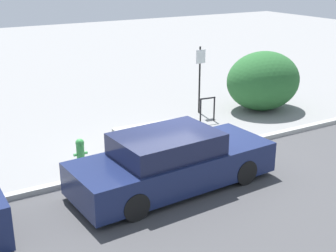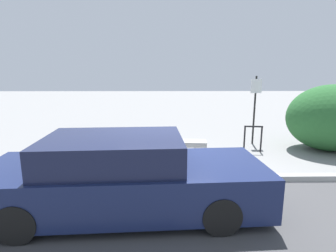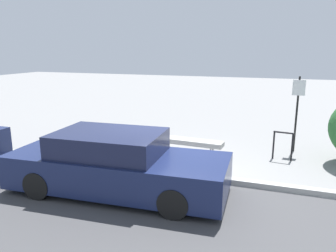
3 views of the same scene
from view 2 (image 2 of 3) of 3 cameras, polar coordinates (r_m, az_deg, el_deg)
name	(u,v)px [view 2 (image 2 of 3)]	position (r m, az deg, el deg)	size (l,w,h in m)	color
ground_plane	(169,181)	(6.04, 0.29, -11.85)	(60.00, 60.00, 0.00)	gray
curb	(169,178)	(6.02, 0.29, -11.28)	(60.00, 0.20, 0.13)	#A8A8A3
bench	(169,143)	(7.26, 0.26, -3.75)	(2.07, 0.55, 0.56)	#515156
bike_rack	(253,136)	(8.41, 18.01, -2.09)	(0.55, 0.11, 0.83)	black
sign_post	(255,104)	(9.26, 18.39, 4.63)	(0.36, 0.08, 2.30)	black
fire_hydrant	(81,153)	(7.04, -18.41, -5.52)	(0.36, 0.22, 0.77)	#338C3F
shrub_hedge	(332,118)	(9.58, 32.09, 1.52)	(2.73, 2.19, 2.06)	#28602D
parked_car_near	(123,177)	(4.68, -9.69, -10.89)	(4.85, 2.02, 1.35)	black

